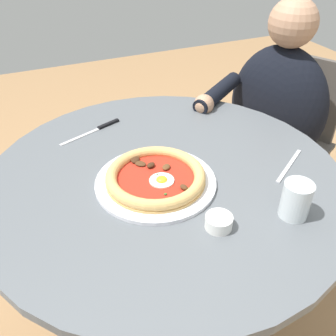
{
  "coord_description": "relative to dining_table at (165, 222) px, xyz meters",
  "views": [
    {
      "loc": [
        0.31,
        0.73,
        1.35
      ],
      "look_at": [
        -0.01,
        0.0,
        0.77
      ],
      "focal_mm": 39.66,
      "sensor_mm": 36.0,
      "label": 1
    }
  ],
  "objects": [
    {
      "name": "pizza_on_plate",
      "position": [
        0.04,
        0.03,
        0.2
      ],
      "size": [
        0.31,
        0.31,
        0.04
      ],
      "color": "white",
      "rests_on": "dining_table"
    },
    {
      "name": "dining_table",
      "position": [
        0.0,
        0.0,
        0.0
      ],
      "size": [
        0.96,
        0.96,
        0.75
      ],
      "color": "#565B60",
      "rests_on": "ground"
    },
    {
      "name": "fork_utensil",
      "position": [
        -0.32,
        0.11,
        0.18
      ],
      "size": [
        0.16,
        0.11,
        0.0
      ],
      "color": "#BCBCC1",
      "rests_on": "dining_table"
    },
    {
      "name": "diner_person",
      "position": [
        -0.6,
        -0.3,
        -0.08
      ],
      "size": [
        0.58,
        0.45,
        1.09
      ],
      "color": "#282833",
      "rests_on": "ground"
    },
    {
      "name": "ramekin_capers",
      "position": [
        -0.03,
        0.23,
        0.2
      ],
      "size": [
        0.06,
        0.06,
        0.03
      ],
      "color": "white",
      "rests_on": "dining_table"
    },
    {
      "name": "ground_plane",
      "position": [
        0.0,
        0.0,
        -0.58
      ],
      "size": [
        6.0,
        6.0,
        0.02
      ],
      "primitive_type": "cube",
      "color": "#9E754C"
    },
    {
      "name": "water_glass",
      "position": [
        -0.21,
        0.27,
        0.22
      ],
      "size": [
        0.07,
        0.07,
        0.09
      ],
      "color": "silver",
      "rests_on": "dining_table"
    },
    {
      "name": "steak_knife",
      "position": [
        0.1,
        -0.3,
        0.19
      ],
      "size": [
        0.21,
        0.09,
        0.01
      ],
      "color": "silver",
      "rests_on": "dining_table"
    },
    {
      "name": "cafe_chair_diner",
      "position": [
        -0.73,
        -0.36,
        -0.06
      ],
      "size": [
        0.53,
        0.53,
        0.83
      ],
      "color": "#504A45",
      "rests_on": "ground"
    }
  ]
}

